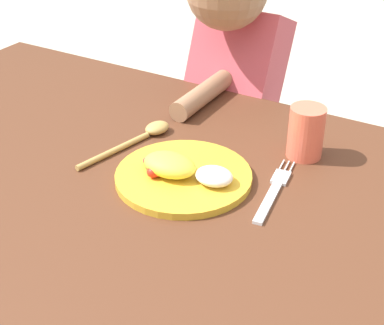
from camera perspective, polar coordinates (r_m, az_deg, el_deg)
dining_table at (r=1.06m, az=-3.58°, el=-5.22°), size 1.47×0.84×0.69m
plate at (r=1.02m, az=-0.97°, el=-1.11°), size 0.24×0.24×0.05m
fork at (r=1.00m, az=8.08°, el=-2.80°), size 0.05×0.21×0.01m
spoon at (r=1.15m, az=-4.79°, el=2.72°), size 0.08×0.23×0.02m
drinking_cup at (r=1.10m, az=11.19°, el=2.95°), size 0.07×0.07×0.10m
person at (r=1.49m, az=4.25°, el=3.93°), size 0.21×0.40×1.01m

